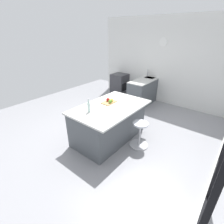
% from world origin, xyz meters
% --- Properties ---
extents(ground_plane, '(7.84, 7.84, 0.00)m').
position_xyz_m(ground_plane, '(0.00, 0.00, 0.00)').
color(ground_plane, gray).
extents(interior_partition_left, '(0.15, 5.00, 2.97)m').
position_xyz_m(interior_partition_left, '(-3.01, -0.00, 1.49)').
color(interior_partition_left, silver).
rests_on(interior_partition_left, ground_plane).
extents(sink_cabinet, '(1.87, 0.60, 1.18)m').
position_xyz_m(sink_cabinet, '(-2.67, -0.35, 0.46)').
color(sink_cabinet, '#4C5156').
rests_on(sink_cabinet, ground_plane).
extents(oven_range, '(0.60, 0.61, 0.87)m').
position_xyz_m(oven_range, '(-2.66, -1.64, 0.43)').
color(oven_range, '#38383D').
rests_on(oven_range, ground_plane).
extents(kitchen_island, '(1.85, 1.19, 0.90)m').
position_xyz_m(kitchen_island, '(0.16, 0.12, 0.45)').
color(kitchen_island, '#4C5156').
rests_on(kitchen_island, ground_plane).
extents(stool_by_window, '(0.44, 0.44, 0.62)m').
position_xyz_m(stool_by_window, '(-0.03, 0.89, 0.29)').
color(stool_by_window, '#B7B7BC').
rests_on(stool_by_window, ground_plane).
extents(cutting_board, '(0.36, 0.24, 0.02)m').
position_xyz_m(cutting_board, '(0.01, 0.01, 0.91)').
color(cutting_board, tan).
rests_on(cutting_board, kitchen_island).
extents(apple_yellow, '(0.08, 0.08, 0.08)m').
position_xyz_m(apple_yellow, '(-0.05, 0.04, 0.95)').
color(apple_yellow, gold).
rests_on(apple_yellow, cutting_board).
extents(apple_green, '(0.09, 0.09, 0.09)m').
position_xyz_m(apple_green, '(0.04, 0.07, 0.96)').
color(apple_green, '#609E2D').
rests_on(apple_green, cutting_board).
extents(apple_red, '(0.09, 0.09, 0.09)m').
position_xyz_m(apple_red, '(-0.01, -0.04, 0.96)').
color(apple_red, red).
rests_on(apple_red, cutting_board).
extents(water_bottle, '(0.06, 0.06, 0.31)m').
position_xyz_m(water_bottle, '(0.68, 0.01, 1.02)').
color(water_bottle, silver).
rests_on(water_bottle, kitchen_island).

